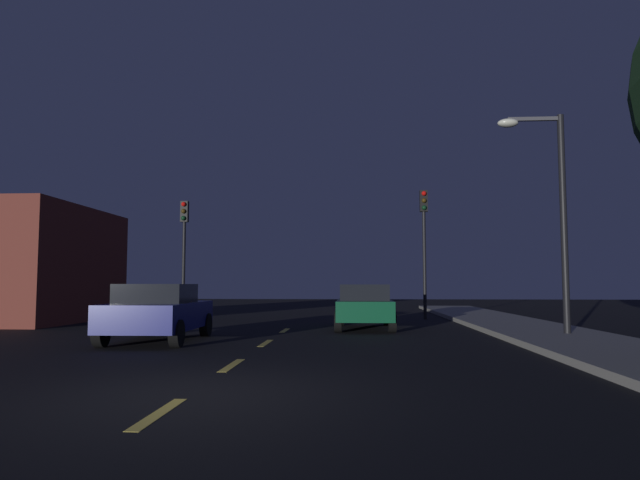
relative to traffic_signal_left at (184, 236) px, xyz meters
The scene contains 12 objects.
ground_plane 11.15m from the traffic_signal_left, 61.08° to the right, with size 80.00×80.00×0.00m, color black.
sidewalk_curb_right 16.03m from the traffic_signal_left, 36.30° to the right, with size 3.00×40.00×0.15m, color gray.
lane_stripe_nearest 18.54m from the traffic_signal_left, 73.66° to the right, with size 0.16×1.60×0.01m, color #EACC4C.
lane_stripe_second 15.01m from the traffic_signal_left, 69.46° to the right, with size 0.16×1.60×0.01m, color #EACC4C.
lane_stripe_third 11.66m from the traffic_signal_left, 62.58° to the right, with size 0.16×1.60×0.01m, color #EACC4C.
lane_stripe_fourth 8.68m from the traffic_signal_left, 49.85° to the right, with size 0.16×1.60×0.01m, color #EACC4C.
traffic_signal_left is the anchor object (origin of this frame).
traffic_signal_right 10.20m from the traffic_signal_left, ahead, with size 0.32×0.38×5.37m.
car_stopped_ahead 9.64m from the traffic_signal_left, 34.48° to the right, with size 1.84×4.01×1.43m.
car_adjacent_lane 10.33m from the traffic_signal_left, 76.38° to the right, with size 2.06×3.92×1.45m.
street_lamp_right 15.10m from the traffic_signal_left, 33.32° to the right, with size 1.77×0.36×6.04m.
storefront_left 5.81m from the traffic_signal_left, 152.72° to the right, with size 4.31×7.16×4.39m, color maroon.
Camera 1 is at (2.21, -7.57, 1.45)m, focal length 31.92 mm.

